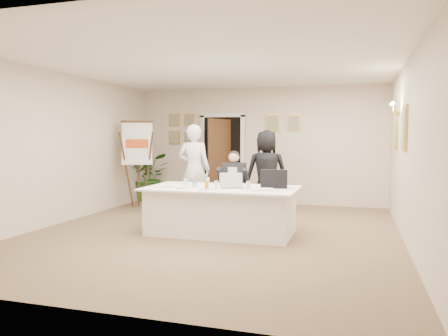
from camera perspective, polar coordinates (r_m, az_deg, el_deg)
floor at (r=7.43m, az=-1.34°, el=-8.43°), size 7.00×7.00×0.00m
ceiling at (r=7.35m, az=-1.37°, el=13.41°), size 6.00×7.00×0.02m
wall_back at (r=10.64m, az=4.53°, el=2.92°), size 6.00×0.10×2.80m
wall_front at (r=4.08m, az=-16.85°, el=1.04°), size 6.00×0.10×2.80m
wall_left at (r=8.67m, az=-20.57°, el=2.43°), size 0.10×7.00×2.80m
wall_right at (r=6.93m, az=22.94°, el=2.04°), size 0.10×7.00×2.80m
doorway at (r=10.70m, az=-0.31°, el=1.02°), size 1.14×0.86×2.20m
pictures_back_wall at (r=10.81m, az=0.35°, el=5.33°), size 3.40×0.06×0.80m
pictures_right_wall at (r=8.12m, az=21.89°, el=4.78°), size 0.06×2.20×0.80m
wall_sconce at (r=8.13m, az=21.46°, el=7.26°), size 0.20×0.30×0.24m
conference_table at (r=7.29m, az=-0.34°, el=-5.52°), size 2.50×1.34×0.78m
seated_man at (r=8.29m, az=1.25°, el=-2.34°), size 0.61×0.64×1.37m
flip_chart at (r=10.08m, az=-11.20°, el=-0.08°), size 0.70×0.55×1.94m
standing_man at (r=9.10m, az=-3.94°, el=-0.18°), size 0.71×0.50×1.87m
standing_woman at (r=9.09m, az=5.59°, el=-0.56°), size 0.97×0.75×1.76m
potted_palm at (r=11.33m, az=-9.80°, el=-1.09°), size 1.37×1.30×1.21m
laptop at (r=7.16m, az=1.21°, el=-1.48°), size 0.47×0.47×0.28m
laptop_bag at (r=7.13m, az=6.54°, el=-1.43°), size 0.45×0.19×0.30m
paper_stack at (r=6.82m, az=5.07°, el=-2.82°), size 0.34×0.25×0.03m
plate_left at (r=7.23m, az=-7.41°, el=-2.52°), size 0.25×0.25×0.01m
plate_mid at (r=7.03m, az=-5.39°, el=-2.68°), size 0.23×0.23×0.01m
plate_near at (r=6.84m, az=-2.45°, el=-2.86°), size 0.28×0.28×0.01m
glass_a at (r=7.34m, az=-5.07°, el=-1.91°), size 0.07×0.07×0.14m
glass_b at (r=6.91m, az=-1.02°, el=-2.26°), size 0.07×0.07×0.14m
glass_c at (r=6.87m, az=3.19°, el=-2.31°), size 0.08×0.08×0.14m
glass_d at (r=7.54m, az=-2.14°, el=-1.74°), size 0.07×0.07×0.14m
oj_glass at (r=6.93m, az=-2.28°, el=-2.28°), size 0.08×0.08×0.13m
steel_jug at (r=7.22m, az=-3.86°, el=-2.12°), size 0.10×0.10×0.11m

